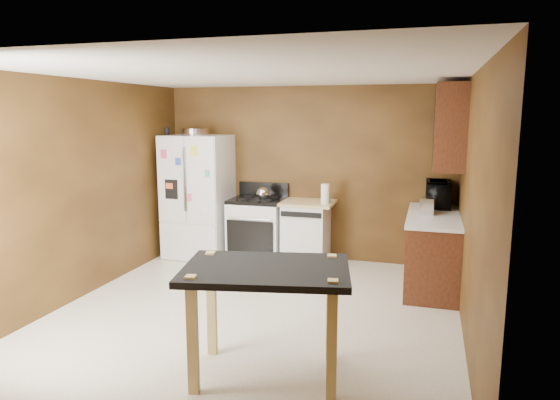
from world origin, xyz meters
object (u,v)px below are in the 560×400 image
at_px(gas_range, 258,228).
at_px(pen_cup, 167,131).
at_px(dishwasher, 306,232).
at_px(roasting_pan, 196,132).
at_px(toaster, 428,205).
at_px(kettle, 263,193).
at_px(paper_towel, 325,194).
at_px(refrigerator, 198,196).
at_px(microwave, 438,195).
at_px(green_canister, 327,198).
at_px(island, 266,283).

bearing_deg(gas_range, pen_cup, -173.63).
bearing_deg(pen_cup, dishwasher, 4.83).
xyz_separation_m(roasting_pan, toaster, (3.32, -0.44, -0.85)).
distance_m(kettle, gas_range, 0.54).
xyz_separation_m(paper_towel, dishwasher, (-0.29, 0.12, -0.57)).
bearing_deg(refrigerator, toaster, -6.50).
bearing_deg(dishwasher, refrigerator, -177.01).
bearing_deg(microwave, toaster, 164.90).
height_order(paper_towel, microwave, microwave).
xyz_separation_m(paper_towel, green_canister, (-0.01, 0.17, -0.08)).
relative_size(kettle, refrigerator, 0.10).
xyz_separation_m(roasting_pan, green_canister, (1.95, 0.08, -0.90)).
bearing_deg(kettle, gas_range, 144.87).
xyz_separation_m(kettle, microwave, (2.38, 0.14, 0.07)).
height_order(green_canister, gas_range, gas_range).
distance_m(roasting_pan, refrigerator, 0.95).
height_order(microwave, refrigerator, refrigerator).
bearing_deg(island, refrigerator, 124.14).
height_order(kettle, green_canister, kettle).
bearing_deg(microwave, paper_towel, 94.51).
bearing_deg(dishwasher, kettle, -171.01).
bearing_deg(toaster, island, -106.05).
distance_m(pen_cup, dishwasher, 2.50).
relative_size(gas_range, dishwasher, 1.24).
relative_size(roasting_pan, refrigerator, 0.21).
xyz_separation_m(gas_range, dishwasher, (0.72, 0.02, -0.01)).
bearing_deg(paper_towel, toaster, -14.21).
height_order(paper_towel, island, paper_towel).
relative_size(roasting_pan, kettle, 2.11).
height_order(kettle, island, kettle).
bearing_deg(toaster, microwave, 84.74).
distance_m(roasting_pan, pen_cup, 0.42).
bearing_deg(kettle, refrigerator, 179.30).
relative_size(refrigerator, island, 1.24).
distance_m(green_canister, island, 3.19).
bearing_deg(refrigerator, pen_cup, -168.30).
height_order(refrigerator, island, refrigerator).
distance_m(kettle, island, 3.22).
height_order(paper_towel, green_canister, paper_towel).
distance_m(paper_towel, gas_range, 1.16).
distance_m(kettle, dishwasher, 0.82).
bearing_deg(toaster, roasting_pan, -179.20).
bearing_deg(pen_cup, gas_range, 6.37).
bearing_deg(pen_cup, island, -49.84).
distance_m(roasting_pan, kettle, 1.36).
bearing_deg(paper_towel, microwave, 6.07).
bearing_deg(refrigerator, paper_towel, -0.91).
height_order(kettle, gas_range, gas_range).
height_order(toaster, gas_range, same).
xyz_separation_m(microwave, gas_range, (-2.49, -0.07, -0.59)).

